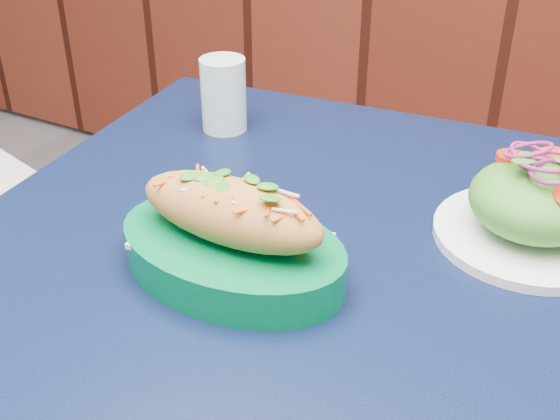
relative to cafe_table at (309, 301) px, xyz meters
The scene contains 4 objects.
cafe_table is the anchor object (origin of this frame).
banh_mi_basket 0.17m from the cafe_table, 115.77° to the right, with size 0.26×0.17×0.12m.
salad_plate 0.28m from the cafe_table, 29.46° to the left, with size 0.21×0.21×0.12m.
water_glass 0.36m from the cafe_table, 139.98° to the left, with size 0.07×0.07×0.11m, color silver.
Camera 1 is at (0.73, 1.11, 1.20)m, focal length 45.00 mm.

